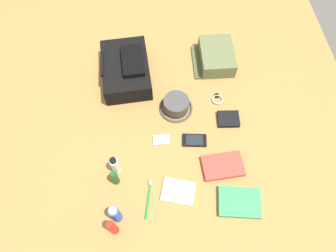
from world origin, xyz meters
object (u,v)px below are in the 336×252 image
object	(u,v)px
deodorant_spray	(115,214)
paperback_novel	(239,202)
wristwatch	(217,99)
toothpaste_tube	(115,165)
travel_guidebook	(223,166)
shampoo_bottle	(115,178)
cell_phone	(194,140)
toothbrush	(149,197)
backpack	(126,69)
sunscreen_spray	(112,227)
media_player	(161,140)
notepad	(178,192)
toiletry_pouch	(216,57)
bucket_hat	(176,105)
wallet	(228,119)

from	to	relation	value
deodorant_spray	paperback_novel	bearing A→B (deg)	-88.76
paperback_novel	wristwatch	distance (m)	0.56
toothpaste_tube	travel_guidebook	distance (m)	0.51
shampoo_bottle	cell_phone	size ratio (longest dim) A/B	0.84
toothbrush	cell_phone	bearing A→B (deg)	-43.41
backpack	toothpaste_tube	size ratio (longest dim) A/B	2.86
paperback_novel	sunscreen_spray	bearing A→B (deg)	96.62
media_player	toothbrush	distance (m)	0.29
deodorant_spray	notepad	distance (m)	0.30
shampoo_bottle	travel_guidebook	distance (m)	0.51
shampoo_bottle	notepad	distance (m)	0.30
shampoo_bottle	media_player	xyz separation A→B (m)	(0.19, -0.23, -0.05)
travel_guidebook	toothbrush	distance (m)	0.38
toothbrush	notepad	size ratio (longest dim) A/B	1.19
media_player	toothbrush	size ratio (longest dim) A/B	0.47
shampoo_bottle	travel_guidebook	world-z (taller)	shampoo_bottle
toiletry_pouch	sunscreen_spray	size ratio (longest dim) A/B	1.64
shampoo_bottle	toothbrush	distance (m)	0.18
travel_guidebook	backpack	bearing A→B (deg)	36.90
toothbrush	notepad	bearing A→B (deg)	-85.69
backpack	wristwatch	xyz separation A→B (m)	(-0.20, -0.48, -0.05)
bucket_hat	sunscreen_spray	world-z (taller)	sunscreen_spray
deodorant_spray	media_player	xyz separation A→B (m)	(0.36, -0.22, -0.07)
toiletry_pouch	media_player	distance (m)	0.59
bucket_hat	toothbrush	world-z (taller)	bucket_hat
bucket_hat	cell_phone	xyz separation A→B (m)	(-0.20, -0.07, -0.03)
toiletry_pouch	toothbrush	distance (m)	0.86
shampoo_bottle	toothpaste_tube	bearing A→B (deg)	-5.09
toiletry_pouch	toothpaste_tube	bearing A→B (deg)	136.38
bucket_hat	paperback_novel	xyz separation A→B (m)	(-0.52, -0.23, -0.02)
backpack	deodorant_spray	distance (m)	0.77
wristwatch	wallet	xyz separation A→B (m)	(-0.13, -0.03, 0.01)
toiletry_pouch	bucket_hat	size ratio (longest dim) A/B	1.43
toiletry_pouch	cell_phone	bearing A→B (deg)	159.20
deodorant_spray	media_player	world-z (taller)	deodorant_spray
travel_guidebook	toothbrush	size ratio (longest dim) A/B	1.12
wallet	notepad	distance (m)	0.46
backpack	toothpaste_tube	distance (m)	0.55
backpack	notepad	distance (m)	0.71
toothbrush	backpack	bearing A→B (deg)	6.05
shampoo_bottle	paperback_novel	world-z (taller)	shampoo_bottle
bucket_hat	wallet	world-z (taller)	bucket_hat
backpack	paperback_novel	world-z (taller)	backpack
toothpaste_tube	wallet	size ratio (longest dim) A/B	1.18
toothpaste_tube	media_player	xyz separation A→B (m)	(0.13, -0.22, -0.06)
notepad	paperback_novel	bearing A→B (deg)	-89.89
shampoo_bottle	toiletry_pouch	bearing A→B (deg)	-41.32
toiletry_pouch	deodorant_spray	size ratio (longest dim) A/B	1.64
bucket_hat	backpack	bearing A→B (deg)	46.46
deodorant_spray	toiletry_pouch	bearing A→B (deg)	-34.78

